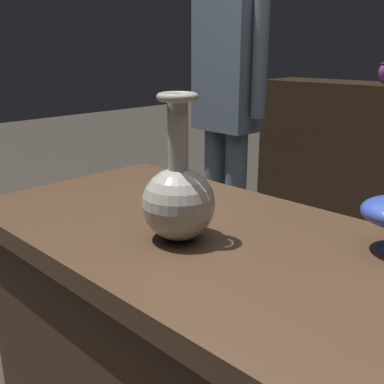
{
  "coord_description": "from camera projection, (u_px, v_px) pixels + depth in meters",
  "views": [
    {
      "loc": [
        0.66,
        -0.72,
        1.2
      ],
      "look_at": [
        -0.01,
        -0.04,
        0.9
      ],
      "focal_mm": 42.81,
      "sensor_mm": 36.0,
      "label": 1
    }
  ],
  "objects": [
    {
      "name": "visitor_near_left",
      "position": [
        227.0,
        98.0,
        2.25
      ],
      "size": [
        0.47,
        0.2,
        1.64
      ],
      "rotation": [
        0.0,
        0.0,
        3.09
      ],
      "color": "slate",
      "rests_on": "ground_plane"
    },
    {
      "name": "display_plinth",
      "position": [
        203.0,
        373.0,
        1.17
      ],
      "size": [
        1.2,
        0.64,
        0.8
      ],
      "color": "#422D1E",
      "rests_on": "ground_plane"
    },
    {
      "name": "vase_centerpiece",
      "position": [
        178.0,
        197.0,
        0.98
      ],
      "size": [
        0.16,
        0.16,
        0.32
      ],
      "color": "gray",
      "rests_on": "display_plinth"
    }
  ]
}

